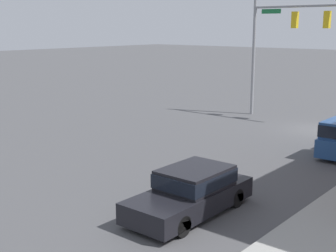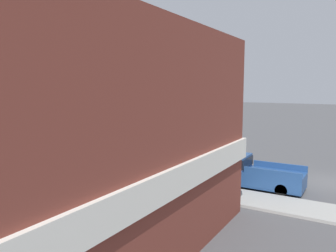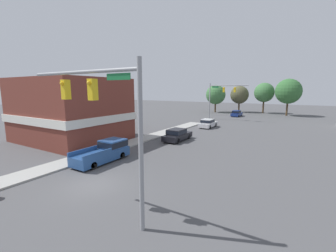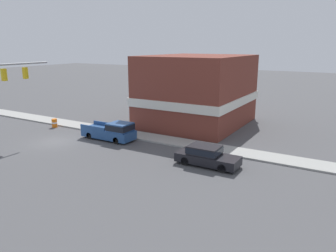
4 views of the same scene
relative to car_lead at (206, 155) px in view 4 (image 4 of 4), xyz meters
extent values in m
plane|color=#4C4C4F|center=(1.65, -14.98, -0.79)|extent=(200.00, 200.00, 0.00)
cube|color=#9E9E99|center=(-4.05, -14.98, -0.72)|extent=(2.40, 60.00, 0.14)
cylinder|color=gray|center=(3.81, -17.19, 6.58)|extent=(7.55, 0.18, 0.18)
cube|color=gold|center=(4.67, -17.19, 5.72)|extent=(0.36, 0.36, 1.05)
sphere|color=yellow|center=(4.67, -17.39, 6.03)|extent=(0.22, 0.22, 0.22)
cube|color=gold|center=(2.55, -17.19, 5.72)|extent=(0.36, 0.36, 1.05)
sphere|color=yellow|center=(2.55, -17.39, 6.03)|extent=(0.22, 0.22, 0.22)
cylinder|color=black|center=(-0.85, 1.63, -0.46)|extent=(0.22, 0.66, 0.66)
cylinder|color=black|center=(0.85, 1.63, -0.46)|extent=(0.22, 0.66, 0.66)
cylinder|color=black|center=(-0.85, -1.39, -0.46)|extent=(0.22, 0.66, 0.66)
cylinder|color=black|center=(0.85, -1.39, -0.46)|extent=(0.22, 0.66, 0.66)
cube|color=black|center=(0.00, 0.12, -0.27)|extent=(1.93, 4.87, 0.68)
cube|color=black|center=(0.00, -0.17, 0.40)|extent=(1.77, 2.34, 0.66)
cube|color=black|center=(0.00, -0.17, 0.40)|extent=(1.79, 2.43, 0.46)
cylinder|color=black|center=(-2.54, -9.51, -0.46)|extent=(0.22, 0.66, 0.66)
cylinder|color=black|center=(-0.77, -9.51, -0.46)|extent=(0.22, 0.66, 0.66)
cylinder|color=black|center=(-2.54, -12.89, -0.46)|extent=(0.22, 0.66, 0.66)
cylinder|color=black|center=(-0.77, -12.89, -0.46)|extent=(0.22, 0.66, 0.66)
cube|color=navy|center=(-1.65, -11.20, -0.19)|extent=(1.99, 5.45, 0.85)
cube|color=navy|center=(-1.65, -9.71, 0.63)|extent=(1.89, 2.07, 0.78)
cube|color=black|center=(-1.65, -9.71, 0.63)|extent=(1.91, 2.15, 0.55)
cube|color=navy|center=(-2.59, -12.38, 0.41)|extent=(0.12, 3.08, 0.35)
cube|color=navy|center=(-0.72, -12.38, 0.41)|extent=(0.12, 3.08, 0.35)
cylinder|color=orange|center=(-2.25, -19.58, -0.31)|extent=(0.59, 0.59, 0.96)
cylinder|color=white|center=(-2.25, -19.58, -0.27)|extent=(0.60, 0.60, 0.17)
cube|color=brown|center=(-11.95, -6.56, 3.15)|extent=(12.40, 10.28, 7.88)
cube|color=silver|center=(-11.95, -6.56, 2.26)|extent=(12.70, 10.58, 0.90)
camera|label=1|loc=(-8.76, 11.78, 5.29)|focal=50.00mm
camera|label=2|loc=(-20.26, -16.40, 5.05)|focal=35.00mm
camera|label=3|loc=(13.59, -24.83, 5.73)|focal=24.00mm
camera|label=4|loc=(22.05, 9.57, 8.27)|focal=35.00mm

